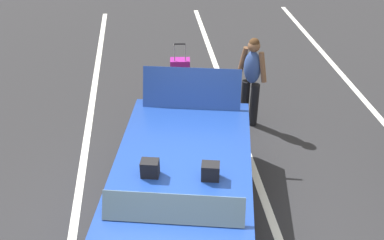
% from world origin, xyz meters
% --- Properties ---
extents(lot_line_mid, '(18.00, 0.12, 0.01)m').
position_xyz_m(lot_line_mid, '(0.00, 1.30, 0.00)').
color(lot_line_mid, silver).
rests_on(lot_line_mid, ground_plane).
extents(convertible_car, '(4.40, 2.52, 1.52)m').
position_xyz_m(convertible_car, '(0.19, -0.04, 0.59)').
color(convertible_car, navy).
rests_on(convertible_car, ground_plane).
extents(suitcase_large_black, '(0.42, 0.54, 1.05)m').
position_xyz_m(suitcase_large_black, '(-2.93, 0.32, 0.37)').
color(suitcase_large_black, '#2D2319').
rests_on(suitcase_large_black, ground_plane).
extents(suitcase_medium_bright, '(0.28, 0.42, 1.00)m').
position_xyz_m(suitcase_medium_bright, '(-4.26, 0.40, 0.31)').
color(suitcase_medium_bright, '#991E8C').
rests_on(suitcase_medium_bright, ground_plane).
extents(suitcase_small_carryon, '(0.39, 0.38, 0.82)m').
position_xyz_m(suitcase_small_carryon, '(-2.38, 0.34, 0.25)').
color(suitcase_small_carryon, '#1E479E').
rests_on(suitcase_small_carryon, ground_plane).
extents(duffel_bag, '(0.62, 0.69, 0.34)m').
position_xyz_m(duffel_bag, '(-3.55, 0.79, 0.16)').
color(duffel_bag, black).
rests_on(duffel_bag, ground_plane).
extents(traveler_person, '(0.50, 0.47, 1.65)m').
position_xyz_m(traveler_person, '(-2.73, 1.51, 0.93)').
color(traveler_person, black).
rests_on(traveler_person, ground_plane).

